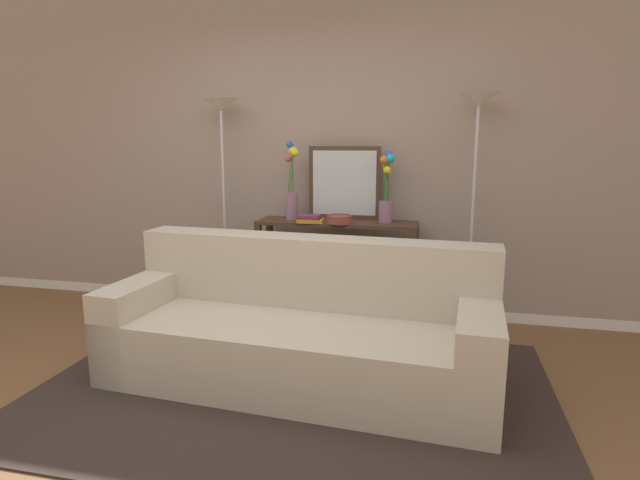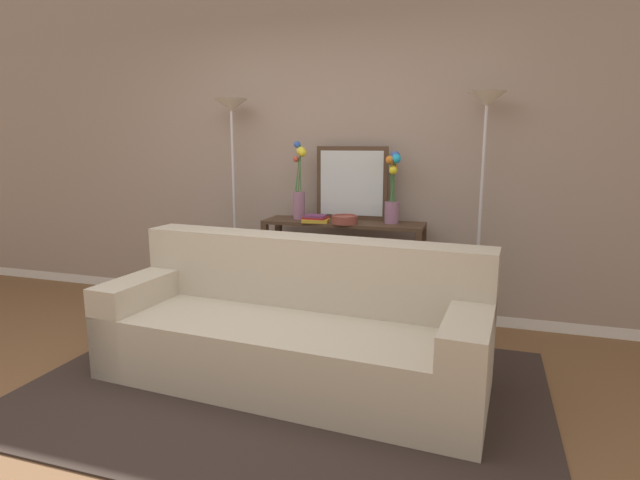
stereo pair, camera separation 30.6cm
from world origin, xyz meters
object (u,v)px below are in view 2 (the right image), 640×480
Objects in this scene: vase_tall_flowers at (299,189)px; floor_lamp_right at (484,147)px; couch at (293,332)px; console_table at (343,254)px; fruit_bowl at (345,219)px; book_stack at (316,219)px; vase_short_flowers at (393,191)px; wall_mirror at (352,183)px; floor_lamp_left at (232,147)px; book_row_under_console at (305,311)px.

floor_lamp_right is at bearing 0.19° from vase_tall_flowers.
console_table is (0.01, 1.11, 0.27)m from couch.
fruit_bowl is 0.24m from book_stack.
book_stack is at bearing -166.83° from vase_short_flowers.
book_stack is (-0.23, -0.25, -0.27)m from wall_mirror.
fruit_bowl is 0.93× the size of book_stack.
book_stack is at bearing -179.46° from fruit_bowl.
floor_lamp_right is (2.06, -0.00, 0.00)m from floor_lamp_left.
floor_lamp_left is 1.00× the size of floor_lamp_right.
couch reaches higher than console_table.
floor_lamp_left is at bearing 176.88° from book_row_under_console.
book_stack is at bearing 100.50° from couch.
vase_short_flowers reaches higher than console_table.
fruit_bowl is at bearing 86.89° from couch.
couch is at bearing -133.19° from floor_lamp_right.
book_stack is 0.84m from book_row_under_console.
vase_short_flowers reaches higher than couch.
book_row_under_console is at bearing 142.03° from book_stack.
floor_lamp_right reaches higher than book_stack.
console_table is 0.62m from book_row_under_console.
console_table is 1.32m from floor_lamp_left.
vase_short_flowers is at bearing -16.59° from wall_mirror.
fruit_bowl reaches higher than book_stack.
book_row_under_console is at bearing -158.94° from wall_mirror.
fruit_bowl is 0.51× the size of book_row_under_console.
couch is at bearing -79.50° from book_stack.
vase_tall_flowers reaches higher than book_row_under_console.
couch is at bearing -71.76° from vase_tall_flowers.
floor_lamp_right reaches higher than fruit_bowl.
wall_mirror reaches higher than couch.
vase_tall_flowers is at bearing 150.11° from book_row_under_console.
console_table reaches higher than book_row_under_console.
floor_lamp_left is 1.08m from wall_mirror.
vase_tall_flowers is at bearing 144.20° from book_stack.
vase_short_flowers is at bearing 2.63° from book_row_under_console.
floor_lamp_right is 1.49m from vase_tall_flowers.
floor_lamp_left is at bearing 179.88° from vase_short_flowers.
wall_mirror is at bearing 46.79° from book_stack.
floor_lamp_right reaches higher than vase_tall_flowers.
fruit_bowl is at bearing -68.21° from console_table.
book_stack is (-0.59, -0.14, -0.23)m from vase_short_flowers.
fruit_bowl is (0.43, -0.13, -0.22)m from vase_tall_flowers.
book_stack is (0.80, -0.14, -0.57)m from floor_lamp_left.
vase_tall_flowers is (-0.39, 0.03, 0.52)m from console_table.
vase_short_flowers is (1.39, -0.00, -0.34)m from floor_lamp_left.
book_stack is at bearing -10.04° from floor_lamp_left.
book_stack is at bearing -35.80° from vase_tall_flowers.
vase_tall_flowers is at bearing -179.81° from floor_lamp_right.
vase_short_flowers is (0.36, -0.11, -0.04)m from wall_mirror.
wall_mirror is 0.43m from book_stack.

